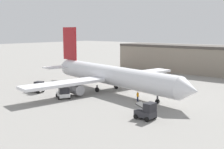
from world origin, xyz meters
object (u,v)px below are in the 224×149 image
at_px(airplane, 108,75).
at_px(belt_loader_truck, 147,111).
at_px(pushback_tug, 63,93).
at_px(ground_crew_worker, 138,96).
at_px(baggage_tug, 37,87).

bearing_deg(airplane, belt_loader_truck, -23.22).
height_order(belt_loader_truck, pushback_tug, belt_loader_truck).
distance_m(airplane, belt_loader_truck, 18.59).
bearing_deg(belt_loader_truck, pushback_tug, -179.17).
bearing_deg(ground_crew_worker, belt_loader_truck, 12.15).
bearing_deg(airplane, baggage_tug, -123.85).
height_order(ground_crew_worker, belt_loader_truck, belt_loader_truck).
relative_size(baggage_tug, pushback_tug, 1.00).
height_order(airplane, baggage_tug, airplane).
bearing_deg(ground_crew_worker, airplane, -138.90).
xyz_separation_m(ground_crew_worker, belt_loader_truck, (6.18, -7.17, 0.17)).
bearing_deg(pushback_tug, baggage_tug, -149.60).
bearing_deg(belt_loader_truck, airplane, 149.25).
bearing_deg(belt_loader_truck, ground_crew_worker, 134.67).
xyz_separation_m(airplane, baggage_tug, (-9.74, -9.63, -2.18)).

